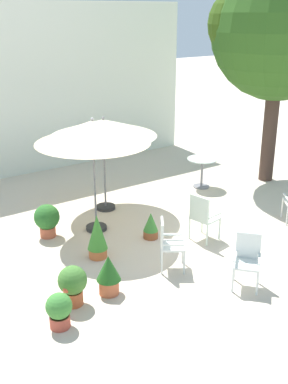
# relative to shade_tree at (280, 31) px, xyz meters

# --- Properties ---
(ground_plane) EXTENTS (60.00, 60.00, 0.00)m
(ground_plane) POSITION_rel_shade_tree_xyz_m (-4.70, -0.87, -3.88)
(ground_plane) COLOR beige
(villa_facade) EXTENTS (9.61, 0.30, 4.61)m
(villa_facade) POSITION_rel_shade_tree_xyz_m (-4.70, 4.34, -1.58)
(villa_facade) COLOR silver
(villa_facade) RESTS_ON ground
(shade_tree) EXTENTS (3.55, 3.39, 5.56)m
(shade_tree) POSITION_rel_shade_tree_xyz_m (0.00, 0.00, 0.00)
(shade_tree) COLOR #463229
(shade_tree) RESTS_ON ground
(patio_umbrella_0) EXTENTS (2.37, 2.37, 2.18)m
(patio_umbrella_0) POSITION_rel_shade_tree_xyz_m (-4.72, 0.69, -1.96)
(patio_umbrella_0) COLOR #2D2D2D
(patio_umbrella_0) RESTS_ON ground
(patio_umbrella_1) EXTENTS (2.31, 2.31, 2.40)m
(patio_umbrella_1) POSITION_rel_shade_tree_xyz_m (-5.46, -0.16, -1.77)
(patio_umbrella_1) COLOR #2D2D2D
(patio_umbrella_1) RESTS_ON ground
(cafe_table_0) EXTENTS (0.78, 0.78, 0.78)m
(cafe_table_0) POSITION_rel_shade_tree_xyz_m (-1.90, 0.52, -3.34)
(cafe_table_0) COLOR silver
(cafe_table_0) RESTS_ON ground
(patio_chair_0) EXTENTS (0.51, 0.55, 0.98)m
(patio_chair_0) POSITION_rel_shade_tree_xyz_m (-3.98, -1.83, -3.32)
(patio_chair_0) COLOR silver
(patio_chair_0) RESTS_ON ground
(patio_chair_1) EXTENTS (0.61, 0.61, 0.92)m
(patio_chair_1) POSITION_rel_shade_tree_xyz_m (-4.49, -3.51, -3.36)
(patio_chair_1) COLOR silver
(patio_chair_1) RESTS_ON ground
(patio_chair_2) EXTENTS (0.60, 0.60, 0.94)m
(patio_chair_2) POSITION_rel_shade_tree_xyz_m (-5.23, -2.32, -3.34)
(patio_chair_2) COLOR silver
(patio_chair_2) RESTS_ON ground
(potted_plant_0) EXTENTS (0.52, 0.52, 0.69)m
(potted_plant_0) POSITION_rel_shade_tree_xyz_m (-6.44, 0.12, -3.49)
(potted_plant_0) COLOR #BF5B3D
(potted_plant_0) RESTS_ON ground
(potted_plant_1) EXTENTS (0.38, 0.38, 0.86)m
(potted_plant_1) POSITION_rel_shade_tree_xyz_m (-6.04, -1.23, -3.44)
(potted_plant_1) COLOR #CA6A38
(potted_plant_1) RESTS_ON ground
(potted_plant_2) EXTENTS (0.39, 0.39, 0.55)m
(potted_plant_2) POSITION_rel_shade_tree_xyz_m (-7.56, -2.75, -3.58)
(potted_plant_2) COLOR #B24A38
(potted_plant_2) RESTS_ON ground
(potted_plant_3) EXTENTS (0.40, 0.40, 0.69)m
(potted_plant_3) POSITION_rel_shade_tree_xyz_m (-6.51, -2.41, -3.50)
(potted_plant_3) COLOR #BC5E3B
(potted_plant_3) RESTS_ON ground
(potted_plant_4) EXTENTS (0.46, 0.46, 0.66)m
(potted_plant_4) POSITION_rel_shade_tree_xyz_m (-7.13, -2.35, -3.50)
(potted_plant_4) COLOR #B1552F
(potted_plant_4) RESTS_ON ground
(potted_plant_5) EXTENTS (0.30, 0.30, 0.55)m
(potted_plant_5) POSITION_rel_shade_tree_xyz_m (-4.76, -1.15, -3.61)
(potted_plant_5) COLOR #9D522D
(potted_plant_5) RESTS_ON ground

